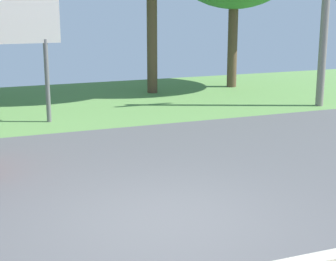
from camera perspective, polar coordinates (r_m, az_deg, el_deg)
The scene contains 2 objects.
ground_plane at distance 10.77m, azimuth -6.18°, elevation -3.91°, with size 40.00×22.00×0.20m.
roadside_billboard at distance 14.43m, azimuth -16.53°, elevation 10.54°, with size 2.60×0.12×3.50m.
Camera 1 is at (-2.67, -6.98, 3.16)m, focal length 57.72 mm.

